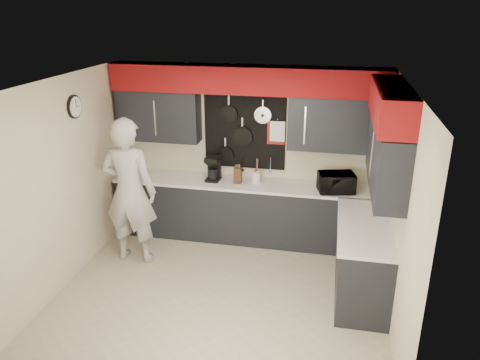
% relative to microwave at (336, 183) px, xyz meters
% --- Properties ---
extents(ground, '(4.00, 4.00, 0.00)m').
position_rel_microwave_xyz_m(ground, '(-1.33, -1.34, -1.06)').
color(ground, tan).
rests_on(ground, ground).
extents(back_wall_assembly, '(4.00, 0.36, 2.60)m').
position_rel_microwave_xyz_m(back_wall_assembly, '(-1.32, 0.26, 0.95)').
color(back_wall_assembly, beige).
rests_on(back_wall_assembly, ground).
extents(right_wall_assembly, '(0.36, 3.50, 2.60)m').
position_rel_microwave_xyz_m(right_wall_assembly, '(0.53, -1.08, 0.89)').
color(right_wall_assembly, beige).
rests_on(right_wall_assembly, ground).
extents(left_wall_assembly, '(0.05, 3.50, 2.60)m').
position_rel_microwave_xyz_m(left_wall_assembly, '(-3.32, -1.33, 0.28)').
color(left_wall_assembly, beige).
rests_on(left_wall_assembly, ground).
extents(base_cabinets, '(3.95, 2.20, 0.92)m').
position_rel_microwave_xyz_m(base_cabinets, '(-0.84, -0.21, -0.60)').
color(base_cabinets, black).
rests_on(base_cabinets, ground).
extents(microwave, '(0.56, 0.45, 0.27)m').
position_rel_microwave_xyz_m(microwave, '(0.00, 0.00, 0.00)').
color(microwave, black).
rests_on(microwave, base_cabinets).
extents(knife_block, '(0.11, 0.11, 0.23)m').
position_rel_microwave_xyz_m(knife_block, '(-1.42, 0.05, -0.02)').
color(knife_block, '#392412').
rests_on(knife_block, base_cabinets).
extents(utensil_crock, '(0.13, 0.13, 0.17)m').
position_rel_microwave_xyz_m(utensil_crock, '(-1.15, 0.14, -0.05)').
color(utensil_crock, white).
rests_on(utensil_crock, base_cabinets).
extents(coffee_maker, '(0.21, 0.25, 0.37)m').
position_rel_microwave_xyz_m(coffee_maker, '(-1.80, 0.12, 0.05)').
color(coffee_maker, black).
rests_on(coffee_maker, base_cabinets).
extents(person, '(0.76, 0.51, 2.05)m').
position_rel_microwave_xyz_m(person, '(-2.73, -0.81, -0.03)').
color(person, beige).
rests_on(person, ground).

